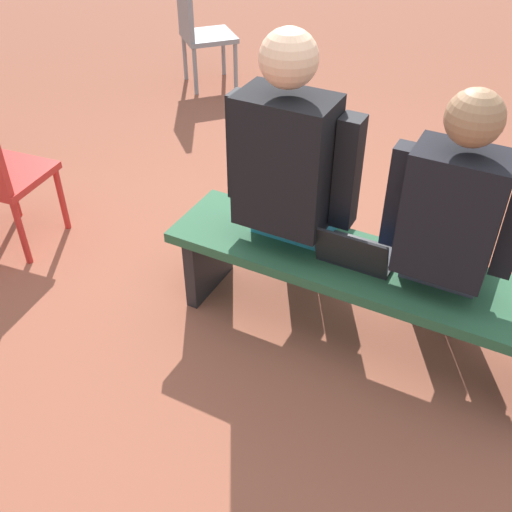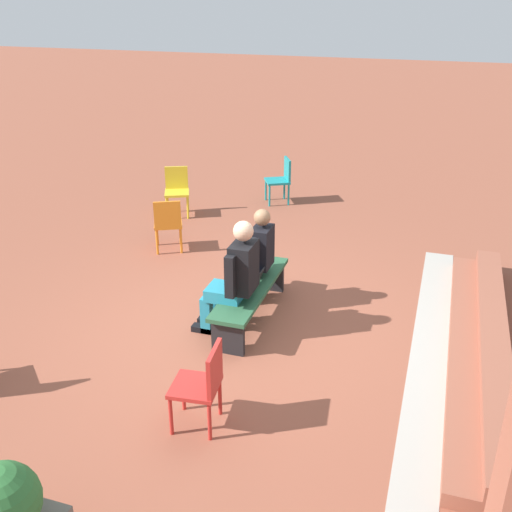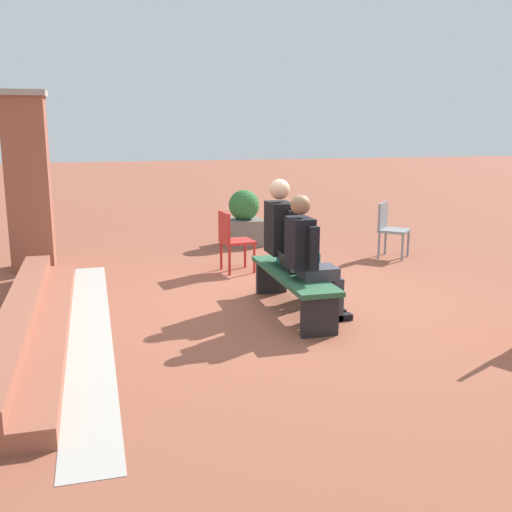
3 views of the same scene
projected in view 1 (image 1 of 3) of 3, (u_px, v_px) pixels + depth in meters
The scene contains 6 objects.
ground_plane at pixel (300, 315), 3.00m from camera, with size 60.00×60.00×0.00m, color brown.
bench at pixel (361, 280), 2.67m from camera, with size 1.80×0.44×0.45m.
person_student at pixel (452, 227), 2.38m from camera, with size 0.52×0.66×1.31m.
person_adult at pixel (295, 176), 2.61m from camera, with size 0.58×0.74×1.41m.
laptop at pixel (356, 253), 2.58m from camera, with size 0.32×0.29×0.21m.
plastic_chair_far_right at pixel (199, 30), 5.07m from camera, with size 0.59×0.59×0.84m.
Camera 1 is at (-0.82, 2.04, 2.07)m, focal length 42.00 mm.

